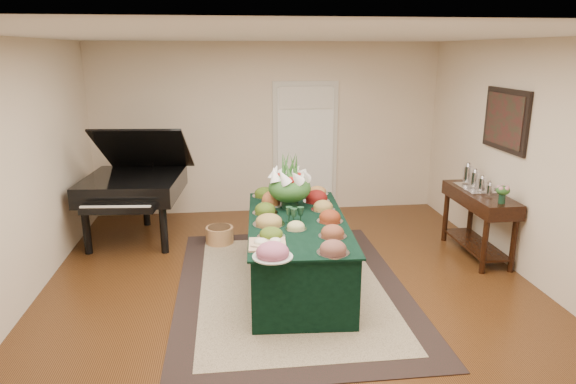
{
  "coord_description": "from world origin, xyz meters",
  "views": [
    {
      "loc": [
        -0.65,
        -5.14,
        2.57
      ],
      "look_at": [
        0.0,
        0.3,
        1.05
      ],
      "focal_mm": 32.0,
      "sensor_mm": 36.0,
      "label": 1
    }
  ],
  "objects": [
    {
      "name": "ground",
      "position": [
        0.0,
        0.0,
        0.0
      ],
      "size": [
        6.0,
        6.0,
        0.0
      ],
      "primitive_type": "plane",
      "color": "black",
      "rests_on": "ground"
    },
    {
      "name": "area_rug",
      "position": [
        0.01,
        0.07,
        0.01
      ],
      "size": [
        2.52,
        3.52,
        0.01
      ],
      "color": "black",
      "rests_on": "ground"
    },
    {
      "name": "kitchen_doorway",
      "position": [
        0.6,
        2.97,
        1.02
      ],
      "size": [
        1.05,
        0.07,
        2.1
      ],
      "color": "beige",
      "rests_on": "ground"
    },
    {
      "name": "buffet_table",
      "position": [
        0.09,
        0.17,
        0.38
      ],
      "size": [
        1.2,
        2.32,
        0.76
      ],
      "color": "black",
      "rests_on": "ground"
    },
    {
      "name": "food_platters",
      "position": [
        0.07,
        0.25,
        0.81
      ],
      "size": [
        1.09,
        2.34,
        0.13
      ],
      "color": "silver",
      "rests_on": "buffet_table"
    },
    {
      "name": "cutting_board",
      "position": [
        -0.3,
        -0.54,
        0.8
      ],
      "size": [
        0.37,
        0.37,
        0.1
      ],
      "color": "tan",
      "rests_on": "buffet_table"
    },
    {
      "name": "green_goblets",
      "position": [
        0.04,
        0.07,
        0.85
      ],
      "size": [
        0.2,
        0.14,
        0.18
      ],
      "color": "black",
      "rests_on": "buffet_table"
    },
    {
      "name": "floral_centerpiece",
      "position": [
        0.06,
        0.64,
        1.07
      ],
      "size": [
        0.52,
        0.52,
        0.52
      ],
      "color": "black",
      "rests_on": "buffet_table"
    },
    {
      "name": "grand_piano",
      "position": [
        -1.94,
        1.86,
        0.79
      ],
      "size": [
        1.5,
        1.64,
        1.6
      ],
      "color": "black",
      "rests_on": "ground"
    },
    {
      "name": "wicker_basket",
      "position": [
        -0.8,
        1.54,
        0.12
      ],
      "size": [
        0.38,
        0.38,
        0.24
      ],
      "primitive_type": "cylinder",
      "color": "#A57142",
      "rests_on": "ground"
    },
    {
      "name": "mahogany_sideboard",
      "position": [
        2.5,
        0.73,
        0.66
      ],
      "size": [
        0.45,
        1.31,
        0.85
      ],
      "color": "black",
      "rests_on": "ground"
    },
    {
      "name": "tea_service",
      "position": [
        2.5,
        0.87,
        0.96
      ],
      "size": [
        0.34,
        0.74,
        0.3
      ],
      "color": "silver",
      "rests_on": "mahogany_sideboard"
    },
    {
      "name": "pink_bouquet",
      "position": [
        2.5,
        0.24,
        1.0
      ],
      "size": [
        0.18,
        0.18,
        0.23
      ],
      "color": "black",
      "rests_on": "mahogany_sideboard"
    },
    {
      "name": "wall_painting",
      "position": [
        2.72,
        0.73,
        1.75
      ],
      "size": [
        0.05,
        0.95,
        0.75
      ],
      "color": "black",
      "rests_on": "ground"
    }
  ]
}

